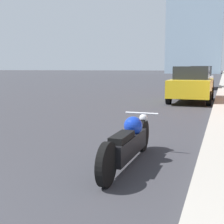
{
  "coord_description": "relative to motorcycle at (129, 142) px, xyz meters",
  "views": [
    {
      "loc": [
        3.84,
        -0.53,
        1.57
      ],
      "look_at": [
        1.36,
        6.42,
        0.53
      ],
      "focal_mm": 50.0,
      "sensor_mm": 36.0,
      "label": 1
    }
  ],
  "objects": [
    {
      "name": "parked_car_yellow",
      "position": [
        0.03,
        10.12,
        0.45
      ],
      "size": [
        1.89,
        4.06,
        1.64
      ],
      "rotation": [
        0.0,
        0.0,
        -0.0
      ],
      "color": "gold",
      "rests_on": "ground_plane"
    },
    {
      "name": "parked_car_white",
      "position": [
        -0.24,
        20.54,
        0.48
      ],
      "size": [
        2.01,
        4.3,
        1.72
      ],
      "rotation": [
        0.0,
        0.0,
        0.03
      ],
      "color": "silver",
      "rests_on": "ground_plane"
    },
    {
      "name": "motorcycle",
      "position": [
        0.0,
        0.0,
        0.0
      ],
      "size": [
        0.62,
        2.55,
        0.76
      ],
      "rotation": [
        0.0,
        0.0,
        -0.0
      ],
      "color": "black",
      "rests_on": "ground_plane"
    }
  ]
}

